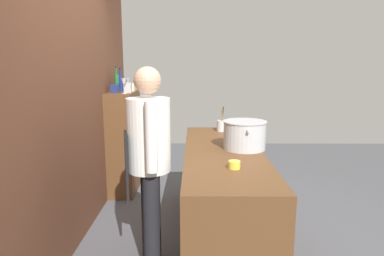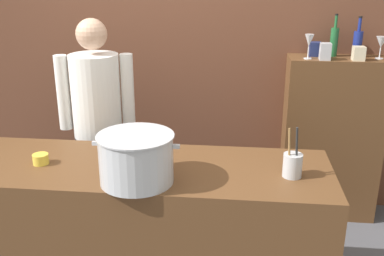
{
  "view_description": "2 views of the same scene",
  "coord_description": "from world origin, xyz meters",
  "px_view_note": "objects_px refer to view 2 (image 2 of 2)",
  "views": [
    {
      "loc": [
        -2.98,
        0.27,
        1.68
      ],
      "look_at": [
        0.18,
        0.29,
        1.07
      ],
      "focal_mm": 31.23,
      "sensor_mm": 36.0,
      "label": 1
    },
    {
      "loc": [
        0.56,
        -2.31,
        1.96
      ],
      "look_at": [
        0.28,
        0.3,
        1.03
      ],
      "focal_mm": 42.03,
      "sensor_mm": 36.0,
      "label": 2
    }
  ],
  "objects_px": {
    "stockpot_large": "(136,158)",
    "spice_tin_cream": "(359,54)",
    "utensil_crock": "(292,165)",
    "wine_bottle_green": "(334,41)",
    "wine_bottle_cobalt": "(357,43)",
    "wine_glass_tall": "(381,43)",
    "spice_tin_navy": "(315,49)",
    "butter_jar": "(41,159)",
    "chef": "(98,118)",
    "wine_glass_wide": "(309,41)",
    "spice_tin_silver": "(325,51)"
  },
  "relations": [
    {
      "from": "wine_bottle_green",
      "to": "spice_tin_navy",
      "type": "distance_m",
      "value": 0.15
    },
    {
      "from": "chef",
      "to": "stockpot_large",
      "type": "distance_m",
      "value": 0.95
    },
    {
      "from": "wine_bottle_cobalt",
      "to": "spice_tin_navy",
      "type": "relative_size",
      "value": 2.85
    },
    {
      "from": "utensil_crock",
      "to": "wine_bottle_green",
      "type": "xyz_separation_m",
      "value": [
        0.41,
        1.3,
        0.47
      ]
    },
    {
      "from": "wine_glass_wide",
      "to": "spice_tin_cream",
      "type": "xyz_separation_m",
      "value": [
        0.36,
        -0.02,
        -0.08
      ]
    },
    {
      "from": "chef",
      "to": "wine_glass_wide",
      "type": "relative_size",
      "value": 9.04
    },
    {
      "from": "butter_jar",
      "to": "wine_glass_tall",
      "type": "bearing_deg",
      "value": 29.31
    },
    {
      "from": "stockpot_large",
      "to": "wine_bottle_cobalt",
      "type": "relative_size",
      "value": 1.51
    },
    {
      "from": "wine_bottle_cobalt",
      "to": "spice_tin_silver",
      "type": "xyz_separation_m",
      "value": [
        -0.26,
        -0.15,
        -0.05
      ]
    },
    {
      "from": "utensil_crock",
      "to": "spice_tin_cream",
      "type": "height_order",
      "value": "spice_tin_cream"
    },
    {
      "from": "butter_jar",
      "to": "wine_bottle_cobalt",
      "type": "height_order",
      "value": "wine_bottle_cobalt"
    },
    {
      "from": "spice_tin_cream",
      "to": "chef",
      "type": "bearing_deg",
      "value": -165.9
    },
    {
      "from": "wine_bottle_green",
      "to": "wine_bottle_cobalt",
      "type": "height_order",
      "value": "wine_bottle_green"
    },
    {
      "from": "stockpot_large",
      "to": "spice_tin_navy",
      "type": "height_order",
      "value": "spice_tin_navy"
    },
    {
      "from": "wine_bottle_green",
      "to": "spice_tin_navy",
      "type": "xyz_separation_m",
      "value": [
        -0.14,
        -0.01,
        -0.06
      ]
    },
    {
      "from": "spice_tin_cream",
      "to": "wine_glass_wide",
      "type": "bearing_deg",
      "value": 176.15
    },
    {
      "from": "wine_glass_tall",
      "to": "spice_tin_cream",
      "type": "relative_size",
      "value": 1.61
    },
    {
      "from": "stockpot_large",
      "to": "butter_jar",
      "type": "relative_size",
      "value": 5.06
    },
    {
      "from": "stockpot_large",
      "to": "spice_tin_cream",
      "type": "height_order",
      "value": "spice_tin_cream"
    },
    {
      "from": "spice_tin_cream",
      "to": "wine_bottle_cobalt",
      "type": "bearing_deg",
      "value": 82.58
    },
    {
      "from": "spice_tin_silver",
      "to": "chef",
      "type": "bearing_deg",
      "value": -164.04
    },
    {
      "from": "stockpot_large",
      "to": "spice_tin_cream",
      "type": "distance_m",
      "value": 1.93
    },
    {
      "from": "chef",
      "to": "stockpot_large",
      "type": "xyz_separation_m",
      "value": [
        0.47,
        -0.83,
        0.07
      ]
    },
    {
      "from": "stockpot_large",
      "to": "wine_glass_wide",
      "type": "height_order",
      "value": "wine_glass_wide"
    },
    {
      "from": "wine_bottle_cobalt",
      "to": "spice_tin_silver",
      "type": "height_order",
      "value": "wine_bottle_cobalt"
    },
    {
      "from": "wine_glass_tall",
      "to": "spice_tin_navy",
      "type": "height_order",
      "value": "wine_glass_tall"
    },
    {
      "from": "stockpot_large",
      "to": "spice_tin_cream",
      "type": "xyz_separation_m",
      "value": [
        1.38,
        1.29,
        0.35
      ]
    },
    {
      "from": "chef",
      "to": "spice_tin_cream",
      "type": "relative_size",
      "value": 16.11
    },
    {
      "from": "chef",
      "to": "spice_tin_cream",
      "type": "bearing_deg",
      "value": -178.63
    },
    {
      "from": "stockpot_large",
      "to": "wine_bottle_green",
      "type": "bearing_deg",
      "value": 49.72
    },
    {
      "from": "spice_tin_cream",
      "to": "spice_tin_navy",
      "type": "xyz_separation_m",
      "value": [
        -0.29,
        0.15,
        0.0
      ]
    },
    {
      "from": "spice_tin_silver",
      "to": "stockpot_large",
      "type": "bearing_deg",
      "value": -131.55
    },
    {
      "from": "wine_glass_tall",
      "to": "wine_bottle_cobalt",
      "type": "bearing_deg",
      "value": 158.07
    },
    {
      "from": "wine_glass_tall",
      "to": "wine_bottle_green",
      "type": "bearing_deg",
      "value": 167.24
    },
    {
      "from": "spice_tin_silver",
      "to": "utensil_crock",
      "type": "bearing_deg",
      "value": -105.73
    },
    {
      "from": "wine_bottle_green",
      "to": "wine_bottle_cobalt",
      "type": "distance_m",
      "value": 0.17
    },
    {
      "from": "utensil_crock",
      "to": "wine_glass_wide",
      "type": "bearing_deg",
      "value": 80.16
    },
    {
      "from": "utensil_crock",
      "to": "wine_bottle_cobalt",
      "type": "distance_m",
      "value": 1.49
    },
    {
      "from": "wine_bottle_cobalt",
      "to": "spice_tin_navy",
      "type": "xyz_separation_m",
      "value": [
        -0.31,
        0.01,
        -0.05
      ]
    },
    {
      "from": "wine_bottle_green",
      "to": "spice_tin_cream",
      "type": "height_order",
      "value": "wine_bottle_green"
    },
    {
      "from": "wine_bottle_green",
      "to": "butter_jar",
      "type": "bearing_deg",
      "value": -144.91
    },
    {
      "from": "utensil_crock",
      "to": "wine_glass_tall",
      "type": "distance_m",
      "value": 1.51
    },
    {
      "from": "wine_glass_tall",
      "to": "butter_jar",
      "type": "bearing_deg",
      "value": -150.69
    },
    {
      "from": "spice_tin_navy",
      "to": "stockpot_large",
      "type": "bearing_deg",
      "value": -127.08
    },
    {
      "from": "stockpot_large",
      "to": "spice_tin_navy",
      "type": "xyz_separation_m",
      "value": [
        1.09,
        1.45,
        0.35
      ]
    },
    {
      "from": "utensil_crock",
      "to": "butter_jar",
      "type": "xyz_separation_m",
      "value": [
        -1.43,
        0.01,
        -0.04
      ]
    },
    {
      "from": "stockpot_large",
      "to": "butter_jar",
      "type": "xyz_separation_m",
      "value": [
        -0.6,
        0.16,
        -0.1
      ]
    },
    {
      "from": "butter_jar",
      "to": "chef",
      "type": "bearing_deg",
      "value": 78.71
    },
    {
      "from": "stockpot_large",
      "to": "utensil_crock",
      "type": "xyz_separation_m",
      "value": [
        0.82,
        0.15,
        -0.06
      ]
    },
    {
      "from": "butter_jar",
      "to": "wine_bottle_green",
      "type": "relative_size",
      "value": 0.28
    }
  ]
}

